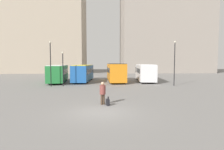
{
  "coord_description": "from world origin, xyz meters",
  "views": [
    {
      "loc": [
        0.2,
        -11.42,
        3.25
      ],
      "look_at": [
        1.21,
        10.39,
        1.75
      ],
      "focal_mm": 28.0,
      "sensor_mm": 36.0,
      "label": 1
    }
  ],
  "objects_px": {
    "lamp_post_2": "(51,60)",
    "bus_3": "(145,72)",
    "bus_1": "(84,72)",
    "lamp_post_1": "(175,60)",
    "suitcase": "(108,102)",
    "lamp_post_0": "(63,66)",
    "bus_0": "(58,73)",
    "traveler": "(103,91)",
    "bus_2": "(116,72)"
  },
  "relations": [
    {
      "from": "bus_2",
      "to": "traveler",
      "type": "relative_size",
      "value": 5.13
    },
    {
      "from": "lamp_post_1",
      "to": "suitcase",
      "type": "bearing_deg",
      "value": -130.85
    },
    {
      "from": "suitcase",
      "to": "lamp_post_1",
      "type": "height_order",
      "value": "lamp_post_1"
    },
    {
      "from": "bus_2",
      "to": "lamp_post_0",
      "type": "relative_size",
      "value": 1.9
    },
    {
      "from": "bus_2",
      "to": "lamp_post_1",
      "type": "height_order",
      "value": "lamp_post_1"
    },
    {
      "from": "bus_2",
      "to": "lamp_post_2",
      "type": "height_order",
      "value": "lamp_post_2"
    },
    {
      "from": "bus_1",
      "to": "lamp_post_2",
      "type": "distance_m",
      "value": 7.9
    },
    {
      "from": "bus_3",
      "to": "suitcase",
      "type": "relative_size",
      "value": 13.46
    },
    {
      "from": "suitcase",
      "to": "lamp_post_0",
      "type": "height_order",
      "value": "lamp_post_0"
    },
    {
      "from": "bus_0",
      "to": "bus_3",
      "type": "height_order",
      "value": "bus_3"
    },
    {
      "from": "bus_1",
      "to": "lamp_post_1",
      "type": "distance_m",
      "value": 15.35
    },
    {
      "from": "suitcase",
      "to": "bus_1",
      "type": "bearing_deg",
      "value": -6.19
    },
    {
      "from": "traveler",
      "to": "suitcase",
      "type": "bearing_deg",
      "value": -151.06
    },
    {
      "from": "bus_2",
      "to": "lamp_post_0",
      "type": "height_order",
      "value": "lamp_post_0"
    },
    {
      "from": "bus_3",
      "to": "bus_1",
      "type": "bearing_deg",
      "value": 95.34
    },
    {
      "from": "bus_1",
      "to": "bus_2",
      "type": "height_order",
      "value": "bus_2"
    },
    {
      "from": "bus_2",
      "to": "traveler",
      "type": "height_order",
      "value": "bus_2"
    },
    {
      "from": "bus_1",
      "to": "bus_2",
      "type": "bearing_deg",
      "value": -93.95
    },
    {
      "from": "bus_2",
      "to": "bus_3",
      "type": "height_order",
      "value": "bus_2"
    },
    {
      "from": "bus_0",
      "to": "suitcase",
      "type": "bearing_deg",
      "value": -161.37
    },
    {
      "from": "lamp_post_2",
      "to": "bus_1",
      "type": "bearing_deg",
      "value": 60.76
    },
    {
      "from": "bus_2",
      "to": "lamp_post_1",
      "type": "xyz_separation_m",
      "value": [
        8.01,
        -5.93,
        1.99
      ]
    },
    {
      "from": "bus_0",
      "to": "bus_3",
      "type": "xyz_separation_m",
      "value": [
        15.12,
        0.94,
        0.05
      ]
    },
    {
      "from": "bus_0",
      "to": "suitcase",
      "type": "xyz_separation_m",
      "value": [
        8.04,
        -16.9,
        -1.31
      ]
    },
    {
      "from": "lamp_post_1",
      "to": "lamp_post_2",
      "type": "bearing_deg",
      "value": -179.87
    },
    {
      "from": "bus_0",
      "to": "bus_1",
      "type": "xyz_separation_m",
      "value": [
        4.14,
        1.03,
        0.01
      ]
    },
    {
      "from": "lamp_post_2",
      "to": "bus_3",
      "type": "bearing_deg",
      "value": 24.04
    },
    {
      "from": "bus_3",
      "to": "traveler",
      "type": "xyz_separation_m",
      "value": [
        -7.46,
        -17.49,
        -0.56
      ]
    },
    {
      "from": "lamp_post_1",
      "to": "lamp_post_2",
      "type": "relative_size",
      "value": 1.02
    },
    {
      "from": "traveler",
      "to": "lamp_post_1",
      "type": "bearing_deg",
      "value": -61.27
    },
    {
      "from": "bus_0",
      "to": "suitcase",
      "type": "distance_m",
      "value": 18.76
    },
    {
      "from": "bus_3",
      "to": "lamp_post_0",
      "type": "relative_size",
      "value": 2.01
    },
    {
      "from": "bus_0",
      "to": "traveler",
      "type": "bearing_deg",
      "value": -161.97
    },
    {
      "from": "bus_3",
      "to": "traveler",
      "type": "bearing_deg",
      "value": 162.74
    },
    {
      "from": "traveler",
      "to": "suitcase",
      "type": "height_order",
      "value": "traveler"
    },
    {
      "from": "lamp_post_1",
      "to": "lamp_post_2",
      "type": "xyz_separation_m",
      "value": [
        -17.41,
        -0.04,
        -0.08
      ]
    },
    {
      "from": "bus_1",
      "to": "bus_3",
      "type": "height_order",
      "value": "bus_3"
    },
    {
      "from": "bus_1",
      "to": "lamp_post_1",
      "type": "xyz_separation_m",
      "value": [
        13.69,
        -6.62,
        2.13
      ]
    },
    {
      "from": "bus_0",
      "to": "bus_3",
      "type": "relative_size",
      "value": 0.98
    },
    {
      "from": "lamp_post_0",
      "to": "suitcase",
      "type": "bearing_deg",
      "value": -62.48
    },
    {
      "from": "bus_3",
      "to": "lamp_post_1",
      "type": "relative_size",
      "value": 1.52
    },
    {
      "from": "suitcase",
      "to": "bus_3",
      "type": "bearing_deg",
      "value": -40.09
    },
    {
      "from": "lamp_post_0",
      "to": "lamp_post_2",
      "type": "xyz_separation_m",
      "value": [
        -1.61,
        -0.25,
        0.73
      ]
    },
    {
      "from": "bus_1",
      "to": "lamp_post_0",
      "type": "relative_size",
      "value": 2.03
    },
    {
      "from": "traveler",
      "to": "lamp_post_2",
      "type": "xyz_separation_m",
      "value": [
        -7.24,
        10.93,
        2.56
      ]
    },
    {
      "from": "bus_2",
      "to": "lamp_post_0",
      "type": "bearing_deg",
      "value": 124.67
    },
    {
      "from": "bus_3",
      "to": "traveler",
      "type": "distance_m",
      "value": 19.03
    },
    {
      "from": "traveler",
      "to": "lamp_post_1",
      "type": "xyz_separation_m",
      "value": [
        10.17,
        10.97,
        2.64
      ]
    },
    {
      "from": "bus_2",
      "to": "bus_3",
      "type": "distance_m",
      "value": 5.33
    },
    {
      "from": "traveler",
      "to": "lamp_post_2",
      "type": "distance_m",
      "value": 13.36
    }
  ]
}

